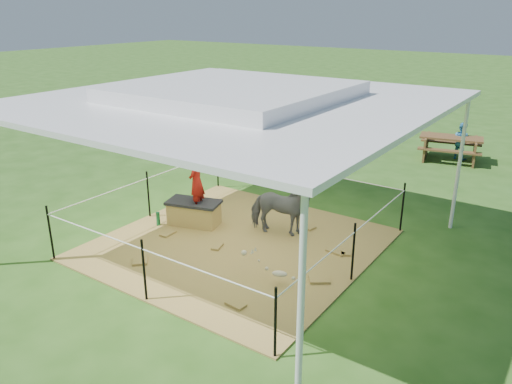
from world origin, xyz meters
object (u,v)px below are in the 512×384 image
Objects in this scene: green_bottle at (158,219)px; foal at (280,272)px; picnic_table_near at (450,148)px; straw_bale at (194,214)px; woman at (196,176)px; distant_person at (461,141)px; pony at (280,210)px.

foal reaches higher than green_bottle.
green_bottle is at bearing 147.74° from foal.
picnic_table_near is (0.32, 8.54, 0.10)m from foal.
straw_bale is at bearing 136.72° from foal.
woman reaches higher than green_bottle.
distant_person is at bearing 68.21° from straw_bale.
foal is 8.55m from picnic_table_near.
distant_person is (0.51, 8.87, 0.28)m from foal.
distant_person is at bearing 142.26° from woman.
pony reaches higher than picnic_table_near.
foal is at bearing -10.02° from green_bottle.
green_bottle is at bearing -140.71° from straw_bale.
woman is 1.11× the size of distant_person.
woman is 1.18m from green_bottle.
green_bottle is at bearing 81.92° from distant_person.
straw_bale is 8.47m from distant_person.
straw_bale is at bearing -106.59° from woman.
straw_bale is 0.93× the size of distant_person.
woman is 8.08m from picnic_table_near.
green_bottle is 0.23× the size of pony.
pony reaches higher than straw_bale.
pony is 1.86m from foal.
pony is at bearing 99.88° from foal.
foal is at bearing 102.59° from distant_person.
distant_person reaches higher than pony.
foal is at bearing 51.61° from woman.
woman is at bearing 135.96° from foal.
picnic_table_near reaches higher than straw_bale.
pony is (2.21, 0.99, 0.37)m from green_bottle.
woman is 1.72m from pony.
distant_person is at bearing 47.91° from picnic_table_near.
woman is at bearing 0.00° from straw_bale.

